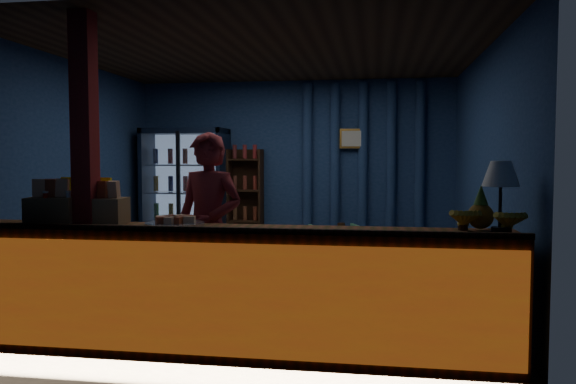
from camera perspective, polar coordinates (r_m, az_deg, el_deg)
name	(u,v)px	position (r m, az deg, el deg)	size (l,w,h in m)	color
ground	(266,292)	(6.26, -2.29, -10.15)	(4.60, 4.60, 0.00)	#515154
room_walls	(265,149)	(6.09, -2.32, 4.36)	(4.60, 4.60, 4.60)	navy
counter	(217,290)	(4.35, -7.25, -9.85)	(4.40, 0.57, 0.99)	brown
support_post	(86,181)	(4.64, -19.85, 1.10)	(0.16, 0.16, 2.60)	maroon
beverage_cooler	(187,195)	(8.36, -10.20, -0.28)	(1.20, 0.62, 1.90)	black
bottle_shelf	(246,204)	(8.27, -4.30, -1.24)	(0.50, 0.28, 1.60)	#371C11
curtain_folds	(363,170)	(8.11, 7.60, 2.22)	(1.74, 0.14, 2.50)	navy
framed_picture	(352,139)	(8.08, 6.55, 5.41)	(0.36, 0.04, 0.28)	gold
shopkeeper	(209,230)	(4.94, -8.06, -3.83)	(0.62, 0.41, 1.70)	maroon
green_chair	(337,247)	(7.46, 4.96, -5.60)	(0.64, 0.66, 0.60)	#62C57E
side_table	(341,250)	(7.53, 5.42, -5.84)	(0.60, 0.47, 0.61)	#371C11
yellow_sign	(84,200)	(4.91, -19.98, -0.73)	(0.46, 0.13, 0.37)	yellow
soda_bottles	(50,212)	(4.71, -23.03, -1.85)	(0.37, 0.16, 0.27)	#AB190B
snack_box_left	(52,209)	(4.73, -22.88, -1.61)	(0.40, 0.35, 0.36)	olive
snack_box_centre	(104,209)	(4.67, -18.15, -1.66)	(0.35, 0.29, 0.34)	olive
pastry_tray	(175,222)	(4.45, -11.44, -3.04)	(0.47, 0.47, 0.08)	silver
banana_bunches	(486,220)	(4.21, 19.44, -2.68)	(0.53, 0.31, 0.18)	gold
table_lamp	(501,177)	(4.20, 20.81, 1.47)	(0.26, 0.26, 0.51)	black
pineapple	(481,212)	(4.31, 18.98, -1.93)	(0.19, 0.19, 0.32)	#9A631C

